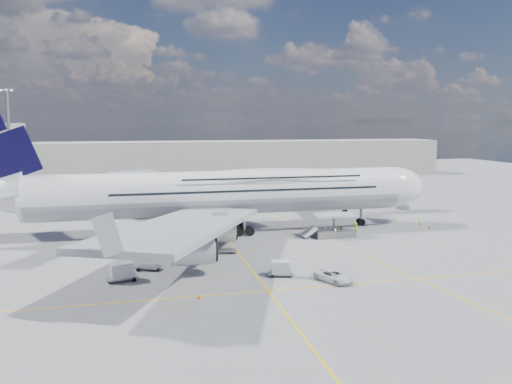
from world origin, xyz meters
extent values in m
plane|color=gray|center=(0.00, 0.00, 0.00)|extent=(300.00, 300.00, 0.00)
cube|color=yellow|center=(0.00, 0.00, 0.01)|extent=(0.25, 220.00, 0.01)
cube|color=yellow|center=(0.00, -20.00, 0.01)|extent=(120.00, 0.25, 0.01)
cube|color=yellow|center=(14.00, 10.00, 0.01)|extent=(14.16, 99.06, 0.01)
cylinder|color=white|center=(0.00, 10.00, 6.80)|extent=(62.00, 7.20, 7.20)
cylinder|color=#9EA0A5|center=(0.00, 10.00, 6.65)|extent=(60.76, 7.13, 7.13)
ellipsoid|color=white|center=(8.00, 10.00, 8.78)|extent=(36.00, 6.84, 3.76)
ellipsoid|color=white|center=(31.00, 10.00, 6.80)|extent=(11.52, 7.20, 7.20)
ellipsoid|color=black|center=(34.24, 10.00, 7.40)|extent=(3.84, 4.16, 1.44)
cube|color=#999EA3|center=(-8.00, 30.00, 5.60)|extent=(25.49, 39.15, 3.35)
cube|color=#999EA3|center=(-8.00, -10.00, 5.60)|extent=(25.49, 39.15, 3.35)
cylinder|color=#B7BABF|center=(-3.00, 22.50, 3.20)|extent=(5.20, 3.50, 3.50)
cylinder|color=#B7BABF|center=(-7.50, 33.00, 3.20)|extent=(5.20, 3.50, 3.50)
cylinder|color=#B7BABF|center=(-3.00, -2.50, 3.20)|extent=(5.20, 3.50, 3.50)
cylinder|color=#B7BABF|center=(-7.50, -13.00, 3.20)|extent=(5.20, 3.50, 3.50)
cylinder|color=gray|center=(25.00, 10.00, 2.20)|extent=(0.44, 0.44, 3.80)
cylinder|color=black|center=(25.00, 10.00, 0.65)|extent=(1.30, 0.90, 1.30)
cylinder|color=gray|center=(0.00, 10.00, 2.20)|extent=(0.56, 0.56, 3.80)
cylinder|color=black|center=(0.00, 13.20, 0.75)|extent=(1.50, 0.90, 1.50)
cube|color=#B7B7BC|center=(25.00, 18.60, 7.10)|extent=(3.00, 10.00, 2.60)
cube|color=#B7B7BC|center=(33.00, 23.60, 7.10)|extent=(18.00, 3.00, 2.60)
cylinder|color=gray|center=(27.00, 21.60, 3.55)|extent=(0.80, 0.80, 7.10)
cylinder|color=black|center=(27.00, 21.60, 0.45)|extent=(0.90, 0.80, 0.90)
cylinder|color=gray|center=(41.00, 23.60, 3.55)|extent=(1.00, 1.00, 7.10)
cube|color=gray|center=(41.00, 23.60, 0.40)|extent=(2.00, 2.00, 0.80)
cylinder|color=#B7B7BC|center=(25.00, 14.80, 7.10)|extent=(3.60, 3.60, 2.80)
cube|color=silver|center=(17.00, 2.90, 3.50)|extent=(6.50, 3.20, 0.35)
cube|color=gray|center=(17.00, 2.90, 0.55)|extent=(6.50, 3.20, 1.10)
cube|color=gray|center=(17.00, 2.90, 2.05)|extent=(0.22, 1.99, 3.00)
cylinder|color=black|center=(14.40, 1.70, 0.35)|extent=(0.70, 0.30, 0.70)
cube|color=silver|center=(12.80, 2.90, 1.00)|extent=(2.16, 2.60, 1.60)
cylinder|color=gray|center=(-40.00, 45.00, 12.50)|extent=(0.70, 0.70, 25.00)
cube|color=gray|center=(-40.00, 45.00, 25.20)|extent=(3.00, 0.40, 0.60)
cube|color=#B2AD9E|center=(0.00, 95.00, 6.00)|extent=(180.00, 16.00, 12.00)
cube|color=#193814|center=(40.00, 140.00, 4.00)|extent=(160.00, 6.00, 8.00)
cube|color=gray|center=(-12.69, -8.93, 0.34)|extent=(3.33, 2.65, 0.18)
cylinder|color=black|center=(-13.87, -9.52, 0.22)|extent=(0.43, 0.18, 0.43)
cylinder|color=black|center=(-11.52, -8.34, 0.22)|extent=(0.43, 0.18, 0.43)
cube|color=gray|center=(-15.67, -12.76, 0.40)|extent=(3.76, 2.61, 0.21)
cylinder|color=black|center=(-17.04, -13.45, 0.25)|extent=(0.50, 0.21, 0.50)
cylinder|color=black|center=(-14.31, -12.08, 0.25)|extent=(0.50, 0.21, 0.50)
cube|color=silver|center=(-15.67, -12.76, 1.31)|extent=(2.85, 2.28, 1.71)
cube|color=gray|center=(-13.68, -1.30, 0.35)|extent=(3.34, 2.59, 0.18)
cylinder|color=black|center=(-14.87, -1.90, 0.22)|extent=(0.43, 0.18, 0.43)
cylinder|color=black|center=(-12.50, -0.71, 0.22)|extent=(0.43, 0.18, 0.43)
cube|color=silver|center=(-13.68, -1.30, 1.14)|extent=(2.57, 2.19, 1.48)
cube|color=gray|center=(-15.78, 1.22, 0.39)|extent=(3.54, 2.28, 0.20)
cylinder|color=black|center=(-17.10, 0.56, 0.24)|extent=(0.48, 0.20, 0.48)
cylinder|color=black|center=(-14.46, 1.88, 0.24)|extent=(0.48, 0.20, 0.48)
cube|color=gray|center=(2.80, -15.27, 0.34)|extent=(3.22, 2.23, 0.18)
cylinder|color=black|center=(1.63, -15.85, 0.21)|extent=(0.43, 0.18, 0.43)
cylinder|color=black|center=(3.97, -14.68, 0.21)|extent=(0.43, 0.18, 0.43)
cube|color=silver|center=(2.80, -15.27, 1.12)|extent=(2.44, 1.94, 1.47)
cube|color=gray|center=(-1.94, -3.15, 0.40)|extent=(3.67, 2.37, 0.20)
cylinder|color=black|center=(-3.31, -3.83, 0.25)|extent=(0.50, 0.20, 0.50)
cylinder|color=black|center=(-0.58, -2.47, 0.25)|extent=(0.50, 0.20, 0.50)
cube|color=silver|center=(-12.40, -3.81, 0.71)|extent=(2.95, 1.61, 1.31)
cube|color=black|center=(-12.40, -3.81, 1.52)|extent=(1.13, 1.31, 0.51)
cylinder|color=black|center=(-13.41, -4.36, 0.32)|extent=(0.65, 0.25, 0.65)
cylinder|color=black|center=(-11.39, -3.25, 0.32)|extent=(0.65, 0.25, 0.65)
cube|color=gray|center=(-15.07, 27.41, 0.89)|extent=(5.79, 2.19, 1.77)
cube|color=silver|center=(-15.69, 27.41, 2.57)|extent=(4.28, 2.26, 1.95)
cube|color=silver|center=(-12.85, 27.41, 1.69)|extent=(1.62, 2.06, 1.42)
cube|color=black|center=(-12.23, 27.41, 1.86)|extent=(0.15, 1.78, 0.80)
cylinder|color=black|center=(-13.12, 26.39, 0.49)|extent=(0.98, 0.31, 0.98)
cylinder|color=black|center=(-17.02, 28.43, 0.49)|extent=(0.98, 0.31, 0.98)
cube|color=orange|center=(-15.69, 27.41, 1.95)|extent=(4.33, 2.31, 0.44)
cube|color=gray|center=(-19.90, 46.98, 0.98)|extent=(6.77, 4.21, 1.96)
cube|color=silver|center=(-20.58, 46.98, 2.84)|extent=(5.22, 3.78, 2.15)
cube|color=silver|center=(-17.45, 46.98, 1.86)|extent=(2.37, 2.69, 1.57)
cube|color=black|center=(-16.77, 46.98, 2.05)|extent=(0.75, 1.91, 0.88)
cylinder|color=black|center=(-17.74, 45.86, 0.54)|extent=(1.08, 0.34, 1.08)
cylinder|color=black|center=(-22.05, 48.11, 0.54)|extent=(1.08, 0.34, 1.08)
imported|color=white|center=(8.17, -18.73, 0.68)|extent=(4.17, 5.38, 1.36)
imported|color=#ACF519|center=(34.46, 6.39, 0.81)|extent=(0.69, 0.56, 1.63)
imported|color=#CEFF1A|center=(18.09, 2.58, 0.83)|extent=(1.02, 0.97, 1.65)
imported|color=#B4EE19|center=(-15.61, -2.26, 0.89)|extent=(0.84, 1.12, 1.77)
imported|color=#BDEE19|center=(21.55, 4.55, 0.92)|extent=(0.75, 1.00, 1.84)
imported|color=#B4E418|center=(-4.39, -6.88, 1.00)|extent=(1.37, 0.89, 2.00)
cone|color=orange|center=(35.49, 4.72, 0.28)|extent=(0.43, 0.43, 0.55)
cube|color=orange|center=(35.49, 4.72, 0.01)|extent=(0.37, 0.37, 0.03)
cone|color=orange|center=(-8.19, 30.90, 0.29)|extent=(0.46, 0.46, 0.59)
cube|color=orange|center=(-8.19, 30.90, 0.02)|extent=(0.40, 0.40, 0.03)
cone|color=orange|center=(-8.60, 29.25, 0.31)|extent=(0.48, 0.48, 0.61)
cube|color=orange|center=(-8.60, 29.25, 0.02)|extent=(0.41, 0.41, 0.03)
cone|color=orange|center=(-14.30, -2.70, 0.29)|extent=(0.46, 0.46, 0.58)
cube|color=orange|center=(-14.30, -2.70, 0.02)|extent=(0.39, 0.39, 0.03)
cone|color=orange|center=(-7.62, -20.81, 0.24)|extent=(0.38, 0.38, 0.49)
cube|color=orange|center=(-7.62, -20.81, 0.01)|extent=(0.33, 0.33, 0.03)
camera|label=1|loc=(-13.36, -70.96, 18.36)|focal=35.00mm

